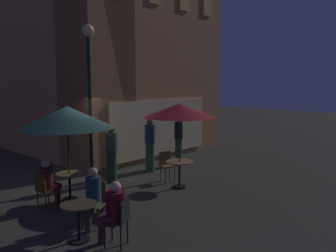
{
  "coord_description": "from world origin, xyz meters",
  "views": [
    {
      "loc": [
        -5.7,
        -8.31,
        3.02
      ],
      "look_at": [
        2.17,
        -1.14,
        1.66
      ],
      "focal_mm": 37.62,
      "sensor_mm": 36.0,
      "label": 1
    }
  ],
  "objects_px": {
    "street_lamp_near_corner": "(89,74)",
    "cafe_chair_3": "(120,218)",
    "patron_seated_2": "(92,195)",
    "patron_standing_4": "(112,154)",
    "patio_umbrella_0": "(180,111)",
    "patron_seated_1": "(113,209)",
    "cafe_chair_2": "(99,182)",
    "cafe_chair_4": "(96,199)",
    "cafe_chair_1": "(44,188)",
    "cafe_chair_0": "(166,163)",
    "cafe_table_1": "(70,181)",
    "patio_umbrella_1": "(67,118)",
    "cafe_table_2": "(79,215)",
    "patron_seated_0": "(49,180)",
    "patron_standing_5": "(150,145)",
    "patron_standing_3": "(179,140)",
    "cafe_table_0": "(179,168)"
  },
  "relations": [
    {
      "from": "street_lamp_near_corner",
      "to": "cafe_chair_3",
      "type": "xyz_separation_m",
      "value": [
        -1.92,
        -3.56,
        -2.67
      ]
    },
    {
      "from": "patron_seated_2",
      "to": "patron_standing_4",
      "type": "bearing_deg",
      "value": -165.69
    },
    {
      "from": "patio_umbrella_0",
      "to": "patron_seated_1",
      "type": "xyz_separation_m",
      "value": [
        -3.53,
        -1.42,
        -1.5
      ]
    },
    {
      "from": "cafe_chair_2",
      "to": "cafe_chair_4",
      "type": "xyz_separation_m",
      "value": [
        -0.84,
        -1.0,
        0.01
      ]
    },
    {
      "from": "cafe_chair_1",
      "to": "cafe_chair_4",
      "type": "height_order",
      "value": "cafe_chair_4"
    },
    {
      "from": "patio_umbrella_0",
      "to": "cafe_chair_3",
      "type": "xyz_separation_m",
      "value": [
        -3.47,
        -1.54,
        -1.65
      ]
    },
    {
      "from": "patron_seated_2",
      "to": "street_lamp_near_corner",
      "type": "bearing_deg",
      "value": -155.37
    },
    {
      "from": "patio_umbrella_0",
      "to": "cafe_chair_0",
      "type": "height_order",
      "value": "patio_umbrella_0"
    },
    {
      "from": "cafe_chair_2",
      "to": "patron_seated_1",
      "type": "bearing_deg",
      "value": 123.78
    },
    {
      "from": "street_lamp_near_corner",
      "to": "patron_standing_4",
      "type": "relative_size",
      "value": 2.64
    },
    {
      "from": "street_lamp_near_corner",
      "to": "patron_seated_1",
      "type": "distance_m",
      "value": 4.7
    },
    {
      "from": "cafe_table_1",
      "to": "patio_umbrella_1",
      "type": "height_order",
      "value": "patio_umbrella_1"
    },
    {
      "from": "cafe_table_2",
      "to": "patron_seated_0",
      "type": "xyz_separation_m",
      "value": [
        0.53,
        2.05,
        0.16
      ]
    },
    {
      "from": "patron_standing_4",
      "to": "patron_standing_5",
      "type": "height_order",
      "value": "patron_standing_5"
    },
    {
      "from": "cafe_chair_2",
      "to": "cafe_chair_3",
      "type": "relative_size",
      "value": 1.0
    },
    {
      "from": "street_lamp_near_corner",
      "to": "patio_umbrella_0",
      "type": "bearing_deg",
      "value": -52.54
    },
    {
      "from": "cafe_table_2",
      "to": "patron_seated_0",
      "type": "relative_size",
      "value": 0.61
    },
    {
      "from": "cafe_chair_1",
      "to": "patio_umbrella_0",
      "type": "bearing_deg",
      "value": -27.66
    },
    {
      "from": "patron_standing_5",
      "to": "cafe_chair_2",
      "type": "bearing_deg",
      "value": -84.1
    },
    {
      "from": "cafe_chair_0",
      "to": "cafe_table_1",
      "type": "bearing_deg",
      "value": -82.79
    },
    {
      "from": "cafe_chair_4",
      "to": "patron_seated_2",
      "type": "bearing_deg",
      "value": 0.0
    },
    {
      "from": "street_lamp_near_corner",
      "to": "patron_seated_2",
      "type": "height_order",
      "value": "street_lamp_near_corner"
    },
    {
      "from": "cafe_chair_0",
      "to": "patron_standing_3",
      "type": "height_order",
      "value": "patron_standing_3"
    },
    {
      "from": "cafe_chair_3",
      "to": "patron_standing_5",
      "type": "bearing_deg",
      "value": -77.22
    },
    {
      "from": "patron_seated_0",
      "to": "patron_standing_4",
      "type": "bearing_deg",
      "value": 5.95
    },
    {
      "from": "patio_umbrella_0",
      "to": "cafe_chair_2",
      "type": "distance_m",
      "value": 2.93
    },
    {
      "from": "cafe_chair_4",
      "to": "patron_seated_1",
      "type": "relative_size",
      "value": 0.76
    },
    {
      "from": "cafe_chair_2",
      "to": "patron_standing_4",
      "type": "xyz_separation_m",
      "value": [
        1.4,
        1.25,
        0.32
      ]
    },
    {
      "from": "cafe_table_2",
      "to": "cafe_chair_4",
      "type": "xyz_separation_m",
      "value": [
        0.67,
        0.39,
        0.04
      ]
    },
    {
      "from": "patron_standing_5",
      "to": "patio_umbrella_1",
      "type": "bearing_deg",
      "value": -98.01
    },
    {
      "from": "cafe_table_1",
      "to": "patron_seated_2",
      "type": "distance_m",
      "value": 1.93
    },
    {
      "from": "cafe_chair_1",
      "to": "cafe_chair_4",
      "type": "xyz_separation_m",
      "value": [
        0.28,
        -1.64,
        0.02
      ]
    },
    {
      "from": "cafe_chair_0",
      "to": "cafe_chair_2",
      "type": "relative_size",
      "value": 1.01
    },
    {
      "from": "cafe_table_0",
      "to": "patron_seated_0",
      "type": "xyz_separation_m",
      "value": [
        -3.32,
        1.27,
        0.1
      ]
    },
    {
      "from": "patron_standing_4",
      "to": "patron_seated_2",
      "type": "bearing_deg",
      "value": -179.46
    },
    {
      "from": "patron_seated_2",
      "to": "patron_standing_5",
      "type": "xyz_separation_m",
      "value": [
        4.02,
        2.37,
        0.21
      ]
    },
    {
      "from": "cafe_chair_2",
      "to": "cafe_table_2",
      "type": "bearing_deg",
      "value": 106.81
    },
    {
      "from": "cafe_table_1",
      "to": "patron_seated_2",
      "type": "xyz_separation_m",
      "value": [
        -0.6,
        -1.82,
        0.21
      ]
    },
    {
      "from": "cafe_table_0",
      "to": "patron_standing_4",
      "type": "relative_size",
      "value": 0.45
    },
    {
      "from": "cafe_chair_0",
      "to": "patron_standing_4",
      "type": "distance_m",
      "value": 1.66
    },
    {
      "from": "patio_umbrella_1",
      "to": "patron_standing_3",
      "type": "xyz_separation_m",
      "value": [
        4.78,
        0.46,
        -1.21
      ]
    },
    {
      "from": "cafe_table_1",
      "to": "patron_standing_4",
      "type": "height_order",
      "value": "patron_standing_4"
    },
    {
      "from": "patron_seated_2",
      "to": "patron_standing_3",
      "type": "relative_size",
      "value": 0.71
    },
    {
      "from": "street_lamp_near_corner",
      "to": "cafe_chair_4",
      "type": "relative_size",
      "value": 4.93
    },
    {
      "from": "patio_umbrella_0",
      "to": "cafe_chair_0",
      "type": "xyz_separation_m",
      "value": [
        0.25,
        0.74,
        -1.65
      ]
    },
    {
      "from": "cafe_table_1",
      "to": "cafe_chair_4",
      "type": "height_order",
      "value": "cafe_chair_4"
    },
    {
      "from": "cafe_table_1",
      "to": "patron_standing_5",
      "type": "relative_size",
      "value": 0.4
    },
    {
      "from": "patio_umbrella_0",
      "to": "cafe_chair_2",
      "type": "relative_size",
      "value": 2.7
    },
    {
      "from": "patron_seated_1",
      "to": "cafe_chair_0",
      "type": "bearing_deg",
      "value": -86.89
    },
    {
      "from": "cafe_chair_0",
      "to": "cafe_chair_4",
      "type": "height_order",
      "value": "cafe_chair_4"
    }
  ]
}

